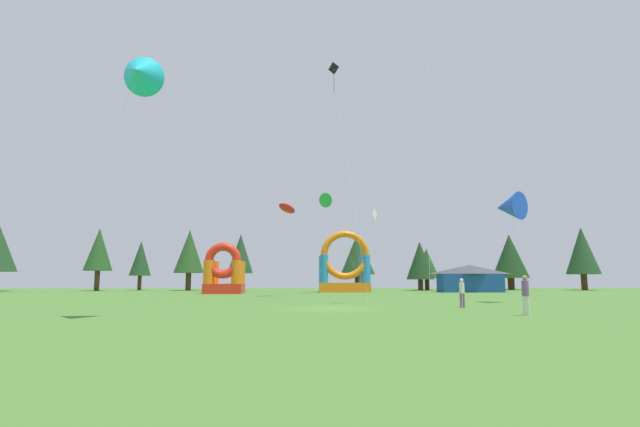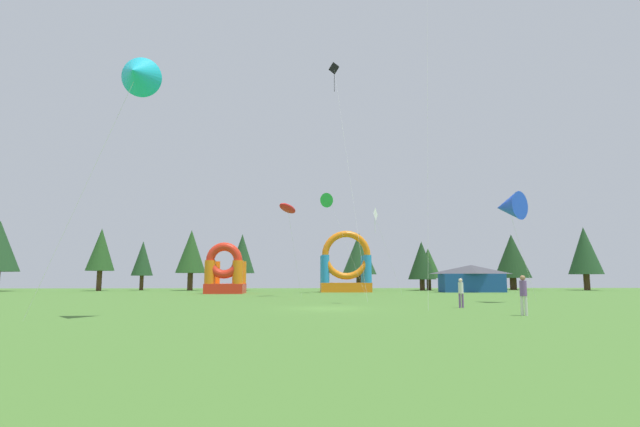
% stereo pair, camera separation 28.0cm
% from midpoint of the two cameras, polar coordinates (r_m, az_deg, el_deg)
% --- Properties ---
extents(ground_plane, '(120.00, 120.00, 0.00)m').
position_cam_midpoint_polar(ground_plane, '(28.16, 0.93, -10.92)').
color(ground_plane, '#47752D').
extents(kite_green_delta, '(5.03, 3.68, 11.99)m').
position_cam_midpoint_polar(kite_green_delta, '(58.73, 0.87, 1.59)').
color(kite_green_delta, green).
rests_on(kite_green_delta, ground_plane).
extents(kite_white_diamond, '(3.20, 1.30, 8.62)m').
position_cam_midpoint_polar(kite_white_diamond, '(50.67, 6.06, -0.24)').
color(kite_white_diamond, white).
rests_on(kite_white_diamond, ground_plane).
extents(kite_red_parafoil, '(2.50, 4.02, 9.06)m').
position_cam_midpoint_polar(kite_red_parafoil, '(47.71, -4.00, 0.60)').
color(kite_red_parafoil, red).
rests_on(kite_red_parafoil, ground_plane).
extents(kite_cyan_delta, '(4.85, 2.07, 11.56)m').
position_cam_midpoint_polar(kite_cyan_delta, '(23.64, -20.42, 14.96)').
color(kite_cyan_delta, '#19B7CC').
rests_on(kite_cyan_delta, ground_plane).
extents(kite_black_diamond, '(2.09, 9.08, 21.68)m').
position_cam_midpoint_polar(kite_black_diamond, '(48.07, 1.54, 15.98)').
color(kite_black_diamond, black).
rests_on(kite_black_diamond, ground_plane).
extents(kite_blue_delta, '(3.86, 3.07, 7.81)m').
position_cam_midpoint_polar(kite_blue_delta, '(37.92, 20.75, 0.72)').
color(kite_blue_delta, blue).
rests_on(kite_blue_delta, ground_plane).
extents(person_midfield, '(0.35, 0.35, 1.68)m').
position_cam_midpoint_polar(person_midfield, '(29.85, 15.83, -8.53)').
color(person_midfield, '#724C8C').
rests_on(person_midfield, ground_plane).
extents(person_far_side, '(0.44, 0.44, 1.81)m').
position_cam_midpoint_polar(person_far_side, '(24.50, 22.35, -8.35)').
color(person_far_side, silver).
rests_on(person_far_side, ground_plane).
extents(inflatable_orange_dome, '(6.24, 3.59, 7.59)m').
position_cam_midpoint_polar(inflatable_orange_dome, '(61.97, 2.73, -6.55)').
color(inflatable_orange_dome, orange).
rests_on(inflatable_orange_dome, ground_plane).
extents(inflatable_yellow_castle, '(4.26, 4.50, 5.69)m').
position_cam_midpoint_polar(inflatable_yellow_castle, '(57.18, -11.17, -7.04)').
color(inflatable_yellow_castle, red).
rests_on(inflatable_yellow_castle, ground_plane).
extents(festival_tent, '(7.60, 3.13, 3.36)m').
position_cam_midpoint_polar(festival_tent, '(64.75, 16.82, -7.21)').
color(festival_tent, '#19478C').
rests_on(festival_tent, ground_plane).
extents(tree_row_1, '(3.80, 3.80, 8.68)m').
position_cam_midpoint_polar(tree_row_1, '(75.35, -24.31, -3.84)').
color(tree_row_1, '#4C331E').
rests_on(tree_row_1, ground_plane).
extents(tree_row_2, '(3.07, 3.07, 7.14)m').
position_cam_midpoint_polar(tree_row_2, '(77.05, -20.13, -4.92)').
color(tree_row_2, '#4C331E').
rests_on(tree_row_2, ground_plane).
extents(tree_row_3, '(4.24, 4.24, 8.66)m').
position_cam_midpoint_polar(tree_row_3, '(73.64, -14.98, -4.29)').
color(tree_row_3, '#4C331E').
rests_on(tree_row_3, ground_plane).
extents(tree_row_4, '(3.64, 3.64, 8.06)m').
position_cam_midpoint_polar(tree_row_4, '(72.12, -9.28, -4.64)').
color(tree_row_4, '#4C331E').
rests_on(tree_row_4, ground_plane).
extents(tree_row_5, '(5.03, 5.03, 8.39)m').
position_cam_midpoint_polar(tree_row_5, '(73.37, 4.26, -4.68)').
color(tree_row_5, '#4C331E').
rests_on(tree_row_5, ground_plane).
extents(tree_row_6, '(2.49, 2.49, 6.96)m').
position_cam_midpoint_polar(tree_row_6, '(74.72, 5.06, -5.20)').
color(tree_row_6, '#4C331E').
rests_on(tree_row_6, ground_plane).
extents(tree_row_7, '(4.00, 4.00, 7.02)m').
position_cam_midpoint_polar(tree_row_7, '(73.00, 11.38, -5.36)').
color(tree_row_7, '#4C331E').
rests_on(tree_row_7, ground_plane).
extents(tree_row_8, '(3.66, 3.66, 6.15)m').
position_cam_midpoint_polar(tree_row_8, '(75.32, 12.11, -5.68)').
color(tree_row_8, '#4C331E').
rests_on(tree_row_8, ground_plane).
extents(tree_row_9, '(5.42, 5.42, 8.39)m').
position_cam_midpoint_polar(tree_row_9, '(80.72, 21.00, -4.64)').
color(tree_row_9, '#4C331E').
rests_on(tree_row_9, ground_plane).
extents(tree_row_10, '(4.75, 4.75, 9.26)m').
position_cam_midpoint_polar(tree_row_10, '(82.50, 27.95, -3.84)').
color(tree_row_10, '#4C331E').
rests_on(tree_row_10, ground_plane).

